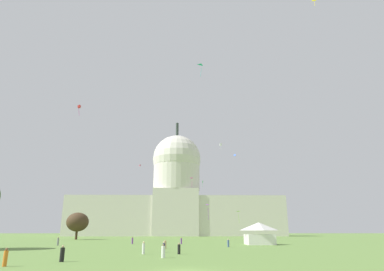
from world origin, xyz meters
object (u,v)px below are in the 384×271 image
person_denim_near_tree_east (228,243)px  person_white_mid_right (144,248)px  person_black_back_left (62,254)px  person_tan_mid_center (165,245)px  kite_turquoise_high (201,65)px  kite_green_mid (203,182)px  person_purple_edge_west (181,241)px  kite_blue_mid (235,155)px  capitol_building (176,199)px  kite_violet_low (209,206)px  person_white_lawn_far_left (163,252)px  kite_red_mid (79,107)px  event_tent (259,233)px  person_orange_lawn_far_right (5,258)px  person_navy_aisle_center (164,247)px  person_black_front_right (179,249)px  kite_white_high (221,145)px  tree_west_near (78,222)px  kite_magenta_mid (192,180)px  kite_pink_high (140,165)px  person_purple_deep_crowd (132,241)px  kite_lime_low (238,213)px

person_denim_near_tree_east → person_white_mid_right: bearing=59.8°
person_black_back_left → person_tan_mid_center: bearing=50.7°
kite_turquoise_high → kite_green_mid: bearing=61.6°
person_purple_edge_west → kite_blue_mid: 69.80m
capitol_building → kite_turquoise_high: size_ratio=37.81×
kite_violet_low → capitol_building: bearing=-27.7°
person_white_lawn_far_left → kite_red_mid: kite_red_mid is taller
event_tent → kite_red_mid: kite_red_mid is taller
person_orange_lawn_far_right → person_white_mid_right: size_ratio=0.97×
person_navy_aisle_center → person_purple_edge_west: bearing=100.8°
person_black_front_right → person_denim_near_tree_east: 22.15m
person_tan_mid_center → person_orange_lawn_far_right: bearing=115.9°
kite_blue_mid → person_black_back_left: bearing=-25.0°
person_white_lawn_far_left → kite_white_high: size_ratio=0.44×
tree_west_near → kite_turquoise_high: kite_turquoise_high is taller
person_white_mid_right → kite_blue_mid: size_ratio=1.78×
person_purple_edge_west → kite_magenta_mid: (3.75, 54.49, 22.89)m
person_white_lawn_far_left → person_navy_aisle_center: bearing=134.7°
person_white_mid_right → kite_turquoise_high: size_ratio=0.49×
person_white_mid_right → event_tent: bearing=-159.4°
capitol_building → kite_turquoise_high: bearing=-86.0°
person_purple_edge_west → kite_pink_high: 104.19m
person_purple_deep_crowd → person_navy_aisle_center: bearing=156.5°
kite_magenta_mid → kite_white_high: 35.57m
person_purple_edge_west → kite_red_mid: size_ratio=0.56×
person_orange_lawn_far_right → person_navy_aisle_center: bearing=70.2°
person_black_front_right → kite_magenta_mid: kite_magenta_mid is taller
person_orange_lawn_far_right → kite_pink_high: (-8.18, 145.68, 36.63)m
person_purple_edge_west → person_denim_near_tree_east: 17.90m
person_black_back_left → person_navy_aisle_center: bearing=37.8°
person_white_mid_right → kite_violet_low: size_ratio=0.42×
person_purple_edge_west → kite_green_mid: kite_green_mid is taller
person_black_front_right → kite_pink_high: bearing=12.5°
person_tan_mid_center → kite_lime_low: kite_lime_low is taller
person_white_lawn_far_left → kite_pink_high: 142.80m
person_tan_mid_center → kite_green_mid: kite_green_mid is taller
person_orange_lawn_far_right → person_white_mid_right: 18.99m
kite_lime_low → kite_red_mid: size_ratio=1.50×
kite_lime_low → kite_pink_high: 73.73m
person_black_front_right → kite_pink_high: (-23.61, 129.94, 36.71)m
tree_west_near → person_orange_lawn_far_right: bearing=-76.2°
kite_pink_high → person_purple_deep_crowd: bearing=-24.5°
kite_violet_low → kite_green_mid: (3.41, 89.12, 19.14)m
person_purple_edge_west → kite_violet_low: bearing=-66.3°
event_tent → kite_white_high: kite_white_high is taller
kite_blue_mid → tree_west_near: bearing=-83.8°
person_white_mid_right → kite_turquoise_high: (9.73, 28.80, 43.37)m
capitol_building → person_navy_aisle_center: 155.66m
person_purple_edge_west → person_purple_deep_crowd: (-11.93, 1.43, 0.03)m
person_black_front_right → kite_lime_low: bearing=-12.9°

